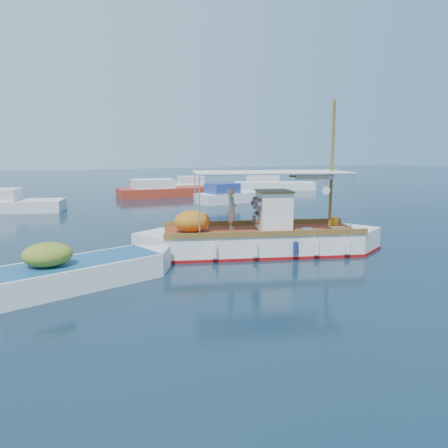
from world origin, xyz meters
name	(u,v)px	position (x,y,z in m)	size (l,w,h in m)	color
ground	(257,258)	(0.00, 0.00, 0.00)	(160.00, 160.00, 0.00)	black
fishing_caique	(259,239)	(0.48, 0.78, 0.57)	(10.37, 4.66, 6.51)	white
dinghy	(75,275)	(-6.97, -1.12, 0.37)	(6.78, 3.66, 1.76)	white
bg_boat_nw	(11,205)	(-10.21, 17.97, 0.49)	(6.87, 3.90, 1.80)	silver
bg_boat_n	(164,191)	(2.05, 23.72, 0.49)	(9.00, 3.12, 1.80)	#A72E1B
bg_boat_ne	(229,196)	(5.86, 17.31, 0.49)	(6.11, 3.40, 1.80)	silver
bg_boat_e	(272,185)	(14.33, 26.09, 0.49)	(8.77, 5.61, 1.80)	silver
bg_boat_far_n	(197,187)	(6.18, 26.61, 0.49)	(6.07, 2.11, 1.80)	silver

